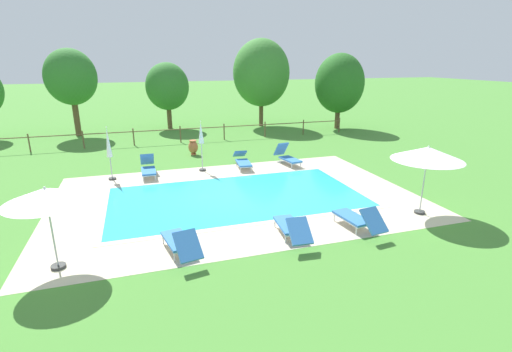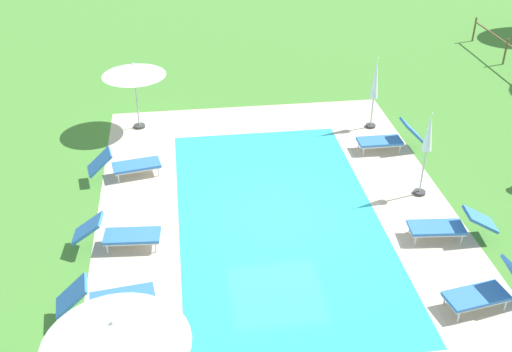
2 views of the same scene
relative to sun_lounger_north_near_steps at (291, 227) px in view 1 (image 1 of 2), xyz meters
name	(u,v)px [view 1 (image 1 of 2)]	position (x,y,z in m)	size (l,w,h in m)	color
ground_plane	(237,197)	(-0.63, 3.85, -0.37)	(160.00, 160.00, 0.00)	#478433
pool_deck_paving	(237,197)	(-0.63, 3.85, -0.37)	(13.49, 9.04, 0.01)	beige
swimming_pool_water	(237,197)	(-0.63, 3.85, -0.37)	(9.42, 4.98, 0.01)	#2DB7C6
pool_coping_rim	(237,196)	(-0.63, 3.85, -0.36)	(9.90, 5.46, 0.01)	beige
sun_lounger_north_near_steps	(291,227)	(0.00, 0.00, 0.00)	(0.75, 2.04, 0.84)	#3370BC
sun_lounger_north_mid	(180,242)	(-3.22, 0.01, 0.01)	(0.95, 2.04, 0.88)	#3370BC
sun_lounger_north_far	(242,160)	(0.68, 7.73, -0.01)	(0.78, 2.10, 0.75)	#3370BC
sun_lounger_north_end	(358,219)	(2.17, -0.10, 0.01)	(0.84, 2.02, 0.89)	#3370BC
sun_lounger_south_near_corner	(148,168)	(-3.76, 7.70, 0.01)	(0.61, 1.93, 0.93)	#3370BC
sun_lounger_south_far	(288,157)	(2.99, 7.60, 0.03)	(0.90, 1.89, 1.02)	#3370BC
patio_umbrella_open_foreground	(428,154)	(4.94, 0.40, 1.73)	(2.31, 2.31, 2.37)	#383838
patio_umbrella_open_by_bench	(46,196)	(-6.27, 0.26, 1.58)	(1.96, 1.96, 2.19)	#383838
patio_umbrella_closed_row_west	(109,146)	(-5.31, 7.63, 1.12)	(0.32, 0.32, 2.35)	#383838
patio_umbrella_closed_row_mid_west	(201,137)	(-1.29, 7.77, 1.24)	(0.32, 0.32, 2.38)	#383838
terracotta_urn_near_fence	(193,147)	(-1.23, 11.00, 0.07)	(0.52, 0.52, 0.82)	#B7663D
perimeter_fence	(180,132)	(-1.51, 14.47, 0.31)	(22.73, 0.08, 1.05)	brown
tree_far_west	(261,73)	(5.30, 18.79, 3.69)	(4.32, 4.32, 6.58)	brown
tree_west_mid	(71,77)	(-7.99, 18.83, 3.54)	(3.31, 3.31, 5.78)	brown
tree_centre	(167,87)	(-1.69, 19.86, 2.75)	(3.16, 3.16, 4.86)	brown
tree_far_east	(339,83)	(10.48, 15.98, 2.98)	(3.62, 3.62, 5.52)	brown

